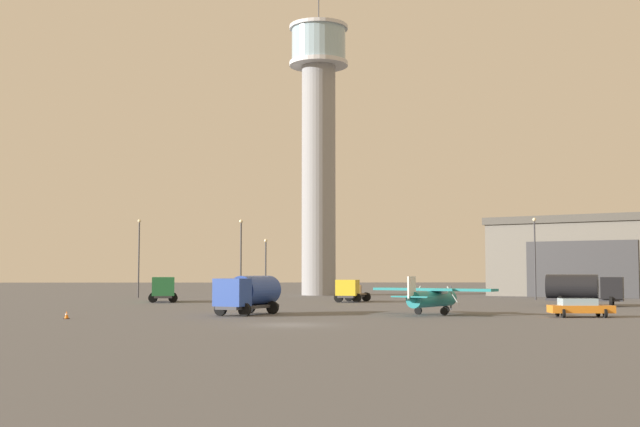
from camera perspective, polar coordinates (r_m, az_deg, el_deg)
name	(u,v)px	position (r m, az deg, el deg)	size (l,w,h in m)	color
ground_plane	(290,325)	(51.96, -2.10, -7.69)	(400.00, 400.00, 0.00)	#545456
control_tower	(319,136)	(118.18, -0.09, 5.39)	(8.41, 8.41, 42.67)	gray
hangar	(601,257)	(120.85, 18.83, -2.84)	(33.40, 31.87, 10.72)	#6B665B
airplane_teal	(432,297)	(64.23, 7.72, -5.72)	(8.98, 7.74, 2.97)	teal
truck_fuel_tanker_blue	(249,293)	(64.02, -4.96, -5.47)	(5.05, 6.64, 2.99)	#38383D
truck_box_green	(163,288)	(92.03, -10.79, -5.05)	(3.75, 6.62, 2.72)	#38383D
truck_fuel_tanker_black	(584,288)	(83.88, 17.78, -4.94)	(7.46, 5.17, 3.04)	#38383D
truck_flatbed_yellow	(351,291)	(90.22, 2.14, -5.38)	(4.27, 6.26, 2.44)	#38383D
car_orange	(580,307)	(63.35, 17.52, -6.18)	(4.62, 2.52, 1.37)	orange
light_post_west	(266,262)	(104.71, -3.77, -3.37)	(0.44, 0.44, 7.46)	#38383D
light_post_east	(535,251)	(100.76, 14.63, -2.55)	(0.44, 0.44, 9.69)	#38383D
light_post_north	(241,252)	(97.49, -5.49, -2.69)	(0.44, 0.44, 9.46)	#38383D
light_post_centre	(139,252)	(107.88, -12.41, -2.59)	(0.44, 0.44, 10.01)	#38383D
traffic_cone_near_left	(67,315)	(60.95, -17.11, -6.71)	(0.36, 0.36, 0.57)	black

